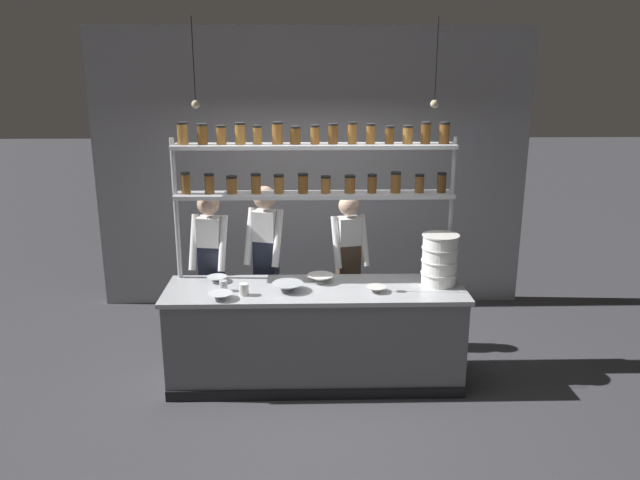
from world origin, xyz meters
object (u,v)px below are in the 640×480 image
Objects in this scene: chef_left at (211,264)px; serving_cup_front at (244,289)px; chef_right at (348,262)px; prep_bowl_center_back at (220,296)px; serving_cup_by_board at (223,286)px; chef_center at (266,259)px; prep_bowl_near_left at (288,287)px; prep_bowl_near_right at (376,289)px; prep_bowl_center_front at (217,279)px; prep_bowl_far_left at (321,279)px; spice_shelf_unit at (313,173)px; container_stack at (440,260)px.

serving_cup_front is (0.39, -0.72, -0.00)m from chef_left.
chef_right is (1.37, 0.17, -0.04)m from chef_left.
prep_bowl_center_back is 2.21× the size of serving_cup_by_board.
chef_center is 8.13× the size of prep_bowl_center_back.
chef_left reaches higher than prep_bowl_near_left.
chef_left is 0.99m from prep_bowl_near_left.
chef_left is at bearing 157.01° from prep_bowl_near_right.
prep_bowl_near_left is 0.79m from prep_bowl_near_right.
serving_cup_by_board is (-1.17, -0.77, 0.04)m from chef_right.
prep_bowl_center_back is 0.22m from serving_cup_front.
prep_bowl_center_back is at bearing -153.37° from chef_right.
prep_bowl_center_front is 1.05× the size of prep_bowl_near_right.
prep_bowl_near_left is at bearing 177.08° from prep_bowl_near_right.
prep_bowl_far_left is at bearing -131.32° from chef_right.
prep_bowl_center_front is (-0.90, -0.14, -0.97)m from spice_shelf_unit.
chef_left is 7.86× the size of prep_bowl_center_back.
spice_shelf_unit is 14.40× the size of prep_bowl_near_right.
prep_bowl_center_front is (-0.43, -0.40, -0.07)m from chef_center.
chef_center reaches higher than prep_bowl_far_left.
serving_cup_front is (-0.38, -0.10, 0.02)m from prep_bowl_near_left.
chef_right is 1.04m from container_stack.
prep_bowl_center_front reaches higher than prep_bowl_near_right.
chef_center is at bearing 150.86° from spice_shelf_unit.
serving_cup_front is 1.10× the size of serving_cup_by_board.
prep_bowl_center_front is 0.96m from prep_bowl_far_left.
chef_center is at bearing 145.45° from prep_bowl_near_right.
prep_bowl_far_left is (0.96, -0.03, 0.01)m from prep_bowl_center_front.
serving_cup_front is (-1.17, -0.06, 0.03)m from prep_bowl_near_right.
chef_left is 1.69m from prep_bowl_near_right.
chef_left reaches higher than prep_bowl_center_back.
container_stack is at bearing -52.50° from chef_right.
chef_center is 16.38× the size of serving_cup_front.
serving_cup_front reaches higher than prep_bowl_center_back.
spice_shelf_unit is 1.12m from chef_right.
chef_center reaches higher than prep_bowl_center_back.
prep_bowl_near_right is (0.55, -0.44, -0.97)m from spice_shelf_unit.
prep_bowl_center_back is 2.02× the size of serving_cup_front.
prep_bowl_far_left is 2.35× the size of serving_cup_front.
chef_center is 0.84m from chef_right.
chef_left is 6.73× the size of prep_bowl_far_left.
chef_center is at bearing 42.79° from prep_bowl_center_front.
chef_right is 7.57× the size of prep_bowl_center_back.
spice_shelf_unit is 1.05m from chef_center.
prep_bowl_center_front is at bearing -64.94° from chef_left.
serving_cup_by_board is at bearing 149.84° from serving_cup_front.
container_stack reaches higher than prep_bowl_near_right.
spice_shelf_unit is 0.98m from prep_bowl_far_left.
prep_bowl_near_left is 1.11× the size of prep_bowl_far_left.
prep_bowl_center_back is (-0.58, -0.19, -0.01)m from prep_bowl_near_left.
chef_right is at bearing 33.47° from serving_cup_by_board.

